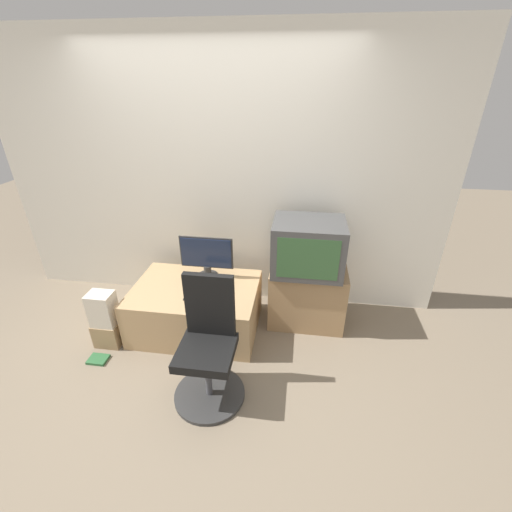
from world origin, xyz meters
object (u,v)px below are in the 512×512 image
main_monitor (207,257)px  office_chair (208,352)px  keyboard (200,298)px  mouse (223,298)px  crt_tv (308,247)px  book (98,359)px  cardboard_box_lower (109,333)px

main_monitor → office_chair: (0.25, -0.94, -0.27)m
keyboard → office_chair: size_ratio=0.29×
keyboard → mouse: (0.20, 0.02, 0.01)m
crt_tv → book: size_ratio=3.92×
main_monitor → office_chair: size_ratio=0.52×
main_monitor → book: bearing=-136.2°
main_monitor → mouse: (0.23, -0.36, -0.20)m
office_chair → cardboard_box_lower: office_chair is taller
office_chair → cardboard_box_lower: bearing=159.5°
office_chair → book: bearing=170.8°
crt_tv → cardboard_box_lower: crt_tv is taller
mouse → crt_tv: size_ratio=0.09×
book → keyboard: bearing=25.6°
keyboard → main_monitor: bearing=94.5°
main_monitor → office_chair: bearing=-75.1°
main_monitor → keyboard: (0.03, -0.37, -0.21)m
keyboard → crt_tv: (0.91, 0.40, 0.37)m
keyboard → book: keyboard is taller
main_monitor → office_chair: office_chair is taller
crt_tv → office_chair: 1.26m
crt_tv → mouse: bearing=-151.7°
keyboard → office_chair: (0.22, -0.57, -0.06)m
main_monitor → crt_tv: 0.95m
office_chair → main_monitor: bearing=104.9°
office_chair → keyboard: bearing=111.3°
main_monitor → mouse: main_monitor is taller
crt_tv → cardboard_box_lower: bearing=-161.8°
cardboard_box_lower → book: 0.25m
main_monitor → keyboard: bearing=-85.5°
mouse → cardboard_box_lower: size_ratio=0.25×
mouse → office_chair: (0.02, -0.58, -0.08)m
office_chair → mouse: bearing=92.1°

